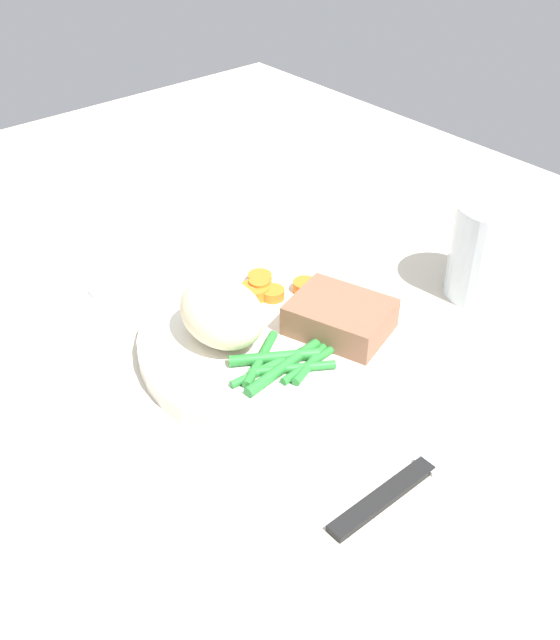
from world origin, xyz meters
TOP-DOWN VIEW (x-y plane):
  - dining_table at (0.00, 0.00)cm, footprint 120.00×90.00cm
  - dinner_plate at (-0.15, -1.47)cm, footprint 23.49×23.49cm
  - meat_portion at (3.02, 2.22)cm, footprint 9.32×8.26cm
  - mashed_potatoes at (-2.27, -5.70)cm, footprint 7.87×5.95cm
  - carrot_slices at (-4.93, 1.02)cm, footprint 5.74×7.15cm
  - green_beans at (3.57, -4.19)cm, footprint 6.54×9.27cm
  - fork at (-16.86, -1.73)cm, footprint 1.44×16.60cm
  - knife at (16.63, -1.76)cm, footprint 1.70×20.50cm
  - water_glass at (5.95, 17.74)cm, footprint 7.04×7.04cm

SIDE VIEW (x-z plane):
  - dining_table at x=0.00cm, z-range 0.00..2.00cm
  - knife at x=16.63cm, z-range 1.88..2.52cm
  - fork at x=-16.86cm, z-range 2.00..2.40cm
  - dinner_plate at x=-0.15cm, z-range 2.00..3.60cm
  - green_beans at x=3.57cm, z-range 3.53..4.42cm
  - carrot_slices at x=-4.93cm, z-range 3.48..4.76cm
  - meat_portion at x=3.02cm, z-range 3.60..6.25cm
  - water_glass at x=5.95cm, z-range 1.33..10.22cm
  - mashed_potatoes at x=-2.27cm, z-range 3.60..8.66cm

